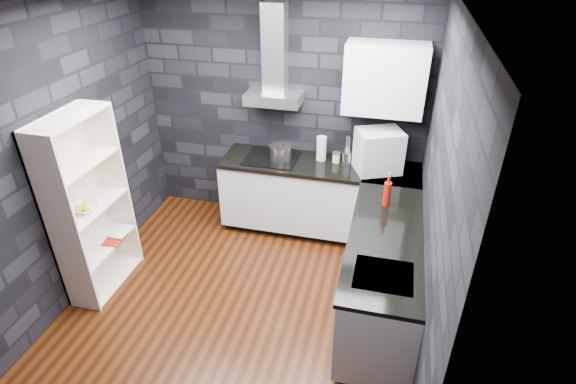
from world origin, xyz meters
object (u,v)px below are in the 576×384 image
at_px(red_bottle, 387,194).
at_px(fruit_bowl, 84,208).
at_px(glass_vase, 321,148).
at_px(storage_jar, 336,158).
at_px(utensil_crock, 347,158).
at_px(appliance_garage, 378,151).
at_px(bookshelf, 90,207).
at_px(pot, 281,152).

xyz_separation_m(red_bottle, fruit_bowl, (-2.68, -0.78, -0.08)).
xyz_separation_m(glass_vase, storage_jar, (0.17, -0.02, -0.09)).
xyz_separation_m(utensil_crock, appliance_garage, (0.33, -0.09, 0.16)).
distance_m(glass_vase, utensil_crock, 0.30).
height_order(glass_vase, storage_jar, glass_vase).
bearing_deg(bookshelf, storage_jar, 40.93).
relative_size(glass_vase, fruit_bowl, 1.14).
bearing_deg(glass_vase, appliance_garage, -9.78).
bearing_deg(glass_vase, storage_jar, -6.43).
bearing_deg(storage_jar, appliance_garage, -11.05).
height_order(appliance_garage, bookshelf, bookshelf).
height_order(appliance_garage, fruit_bowl, appliance_garage).
bearing_deg(red_bottle, glass_vase, 133.71).
relative_size(glass_vase, bookshelf, 0.15).
distance_m(pot, fruit_bowl, 2.08).
bearing_deg(glass_vase, bookshelf, -141.85).
bearing_deg(pot, storage_jar, 7.56).
xyz_separation_m(pot, red_bottle, (1.20, -0.70, 0.03)).
bearing_deg(bookshelf, pot, 49.11).
height_order(utensil_crock, fruit_bowl, utensil_crock).
bearing_deg(appliance_garage, pot, 155.79).
bearing_deg(utensil_crock, bookshelf, -145.98).
relative_size(glass_vase, storage_jar, 2.71).
relative_size(pot, storage_jar, 2.39).
bearing_deg(fruit_bowl, utensil_crock, 35.23).
distance_m(red_bottle, fruit_bowl, 2.79).
bearing_deg(pot, utensil_crock, 6.59).
xyz_separation_m(appliance_garage, red_bottle, (0.14, -0.69, -0.11)).
height_order(glass_vase, red_bottle, glass_vase).
relative_size(storage_jar, red_bottle, 0.43).
relative_size(storage_jar, utensil_crock, 0.77).
xyz_separation_m(bookshelf, fruit_bowl, (0.00, -0.07, 0.04)).
xyz_separation_m(glass_vase, utensil_crock, (0.29, -0.02, -0.07)).
distance_m(glass_vase, red_bottle, 1.10).
height_order(glass_vase, fruit_bowl, glass_vase).
xyz_separation_m(glass_vase, red_bottle, (0.76, -0.80, -0.02)).
distance_m(storage_jar, appliance_garage, 0.49).
height_order(pot, bookshelf, bookshelf).
bearing_deg(glass_vase, red_bottle, -46.29).
bearing_deg(pot, red_bottle, -30.03).
height_order(storage_jar, utensil_crock, utensil_crock).
bearing_deg(red_bottle, storage_jar, 127.15).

